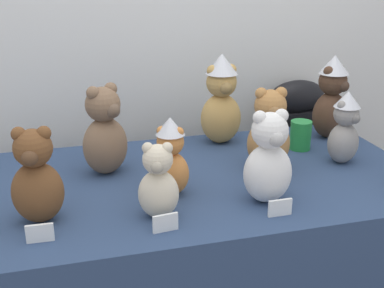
{
  "coord_description": "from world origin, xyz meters",
  "views": [
    {
      "loc": [
        -0.4,
        -1.23,
        1.43
      ],
      "look_at": [
        0.0,
        0.25,
        0.87
      ],
      "focal_mm": 47.21,
      "sensor_mm": 36.0,
      "label": 1
    }
  ],
  "objects_px": {
    "teddy_bear_snow": "(268,160)",
    "teddy_bear_mocha": "(105,133)",
    "teddy_bear_cocoa": "(331,98)",
    "teddy_bear_ash": "(345,128)",
    "teddy_bear_caramel": "(269,132)",
    "teddy_bear_cream": "(158,183)",
    "teddy_bear_chestnut": "(36,179)",
    "teddy_bear_ginger": "(171,158)",
    "teddy_bear_honey": "(221,100)",
    "party_cup_green": "(301,135)",
    "display_table": "(192,273)",
    "instrument_case": "(291,173)"
  },
  "relations": [
    {
      "from": "display_table",
      "to": "party_cup_green",
      "type": "relative_size",
      "value": 14.02
    },
    {
      "from": "display_table",
      "to": "teddy_bear_chestnut",
      "type": "distance_m",
      "value": 0.72
    },
    {
      "from": "teddy_bear_chestnut",
      "to": "teddy_bear_snow",
      "type": "height_order",
      "value": "teddy_bear_snow"
    },
    {
      "from": "teddy_bear_snow",
      "to": "teddy_bear_caramel",
      "type": "bearing_deg",
      "value": 65.38
    },
    {
      "from": "instrument_case",
      "to": "teddy_bear_mocha",
      "type": "bearing_deg",
      "value": -159.46
    },
    {
      "from": "teddy_bear_snow",
      "to": "teddy_bear_mocha",
      "type": "xyz_separation_m",
      "value": [
        -0.44,
        0.34,
        0.01
      ]
    },
    {
      "from": "teddy_bear_mocha",
      "to": "teddy_bear_cream",
      "type": "bearing_deg",
      "value": -106.05
    },
    {
      "from": "teddy_bear_ash",
      "to": "teddy_bear_mocha",
      "type": "xyz_separation_m",
      "value": [
        -0.82,
        0.13,
        0.01
      ]
    },
    {
      "from": "teddy_bear_caramel",
      "to": "teddy_bear_snow",
      "type": "height_order",
      "value": "teddy_bear_caramel"
    },
    {
      "from": "teddy_bear_ginger",
      "to": "party_cup_green",
      "type": "xyz_separation_m",
      "value": [
        0.56,
        0.26,
        -0.07
      ]
    },
    {
      "from": "teddy_bear_ash",
      "to": "teddy_bear_mocha",
      "type": "relative_size",
      "value": 0.85
    },
    {
      "from": "teddy_bear_caramel",
      "to": "teddy_bear_ash",
      "type": "relative_size",
      "value": 1.1
    },
    {
      "from": "teddy_bear_caramel",
      "to": "teddy_bear_cocoa",
      "type": "height_order",
      "value": "teddy_bear_cocoa"
    },
    {
      "from": "teddy_bear_cocoa",
      "to": "teddy_bear_cream",
      "type": "distance_m",
      "value": 0.94
    },
    {
      "from": "teddy_bear_mocha",
      "to": "teddy_bear_ginger",
      "type": "relative_size",
      "value": 1.23
    },
    {
      "from": "teddy_bear_snow",
      "to": "teddy_bear_cream",
      "type": "distance_m",
      "value": 0.33
    },
    {
      "from": "teddy_bear_cream",
      "to": "teddy_bear_ginger",
      "type": "relative_size",
      "value": 0.9
    },
    {
      "from": "teddy_bear_cocoa",
      "to": "teddy_bear_chestnut",
      "type": "bearing_deg",
      "value": 174.49
    },
    {
      "from": "display_table",
      "to": "instrument_case",
      "type": "height_order",
      "value": "instrument_case"
    },
    {
      "from": "teddy_bear_cocoa",
      "to": "teddy_bear_honey",
      "type": "relative_size",
      "value": 0.95
    },
    {
      "from": "teddy_bear_ash",
      "to": "teddy_bear_cream",
      "type": "bearing_deg",
      "value": 177.29
    },
    {
      "from": "instrument_case",
      "to": "teddy_bear_ginger",
      "type": "height_order",
      "value": "teddy_bear_ginger"
    },
    {
      "from": "party_cup_green",
      "to": "teddy_bear_cocoa",
      "type": "bearing_deg",
      "value": 28.55
    },
    {
      "from": "teddy_bear_caramel",
      "to": "teddy_bear_cream",
      "type": "distance_m",
      "value": 0.5
    },
    {
      "from": "display_table",
      "to": "teddy_bear_ash",
      "type": "height_order",
      "value": "teddy_bear_ash"
    },
    {
      "from": "teddy_bear_chestnut",
      "to": "teddy_bear_cream",
      "type": "distance_m",
      "value": 0.33
    },
    {
      "from": "teddy_bear_honey",
      "to": "teddy_bear_chestnut",
      "type": "bearing_deg",
      "value": -146.05
    },
    {
      "from": "teddy_bear_ginger",
      "to": "display_table",
      "type": "bearing_deg",
      "value": 72.64
    },
    {
      "from": "party_cup_green",
      "to": "display_table",
      "type": "bearing_deg",
      "value": -161.63
    },
    {
      "from": "display_table",
      "to": "teddy_bear_honey",
      "type": "relative_size",
      "value": 4.39
    },
    {
      "from": "teddy_bear_caramel",
      "to": "teddy_bear_chestnut",
      "type": "distance_m",
      "value": 0.78
    },
    {
      "from": "teddy_bear_caramel",
      "to": "teddy_bear_ginger",
      "type": "xyz_separation_m",
      "value": [
        -0.37,
        -0.11,
        -0.01
      ]
    },
    {
      "from": "teddy_bear_chestnut",
      "to": "teddy_bear_ash",
      "type": "bearing_deg",
      "value": 17.76
    },
    {
      "from": "display_table",
      "to": "teddy_bear_mocha",
      "type": "xyz_separation_m",
      "value": [
        -0.27,
        0.12,
        0.52
      ]
    },
    {
      "from": "teddy_bear_snow",
      "to": "party_cup_green",
      "type": "distance_m",
      "value": 0.49
    },
    {
      "from": "teddy_bear_caramel",
      "to": "party_cup_green",
      "type": "xyz_separation_m",
      "value": [
        0.2,
        0.14,
        -0.08
      ]
    },
    {
      "from": "teddy_bear_ash",
      "to": "teddy_bear_mocha",
      "type": "distance_m",
      "value": 0.83
    },
    {
      "from": "teddy_bear_caramel",
      "to": "teddy_bear_chestnut",
      "type": "bearing_deg",
      "value": -158.25
    },
    {
      "from": "teddy_bear_cocoa",
      "to": "party_cup_green",
      "type": "distance_m",
      "value": 0.22
    },
    {
      "from": "teddy_bear_caramel",
      "to": "teddy_bear_cream",
      "type": "height_order",
      "value": "teddy_bear_caramel"
    },
    {
      "from": "teddy_bear_caramel",
      "to": "teddy_bear_cream",
      "type": "xyz_separation_m",
      "value": [
        -0.43,
        -0.25,
        -0.03
      ]
    },
    {
      "from": "teddy_bear_chestnut",
      "to": "teddy_bear_caramel",
      "type": "bearing_deg",
      "value": 22.37
    },
    {
      "from": "teddy_bear_mocha",
      "to": "teddy_bear_ginger",
      "type": "distance_m",
      "value": 0.28
    },
    {
      "from": "teddy_bear_chestnut",
      "to": "teddy_bear_mocha",
      "type": "xyz_separation_m",
      "value": [
        0.21,
        0.29,
        0.01
      ]
    },
    {
      "from": "display_table",
      "to": "teddy_bear_ash",
      "type": "xyz_separation_m",
      "value": [
        0.55,
        -0.01,
        0.5
      ]
    },
    {
      "from": "instrument_case",
      "to": "teddy_bear_snow",
      "type": "xyz_separation_m",
      "value": [
        -0.47,
        -0.76,
        0.42
      ]
    },
    {
      "from": "display_table",
      "to": "teddy_bear_ginger",
      "type": "distance_m",
      "value": 0.51
    },
    {
      "from": "teddy_bear_chestnut",
      "to": "party_cup_green",
      "type": "bearing_deg",
      "value": 27.72
    },
    {
      "from": "display_table",
      "to": "teddy_bear_caramel",
      "type": "xyz_separation_m",
      "value": [
        0.27,
        0.01,
        0.51
      ]
    },
    {
      "from": "teddy_bear_cocoa",
      "to": "teddy_bear_ash",
      "type": "relative_size",
      "value": 1.28
    }
  ]
}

